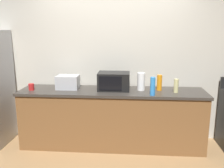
{
  "coord_description": "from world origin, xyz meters",
  "views": [
    {
      "loc": [
        0.28,
        -3.26,
        1.83
      ],
      "look_at": [
        0.0,
        0.4,
        1.0
      ],
      "focal_mm": 39.69,
      "sensor_mm": 36.0,
      "label": 1
    }
  ],
  "objects": [
    {
      "name": "paper_towel_roll",
      "position": [
        0.44,
        0.45,
        1.04
      ],
      "size": [
        0.12,
        0.12,
        0.27
      ],
      "primitive_type": "cylinder",
      "color": "white",
      "rests_on": "counter_run"
    },
    {
      "name": "ground_plane",
      "position": [
        0.0,
        0.0,
        0.0
      ],
      "size": [
        8.0,
        8.0,
        0.0
      ],
      "primitive_type": "plane",
      "color": "#A87F51"
    },
    {
      "name": "bottle_dish_soap",
      "position": [
        0.72,
        0.47,
        1.02
      ],
      "size": [
        0.08,
        0.08,
        0.24
      ],
      "primitive_type": "cylinder",
      "color": "orange",
      "rests_on": "counter_run"
    },
    {
      "name": "toaster_oven",
      "position": [
        -0.7,
        0.46,
        1.01
      ],
      "size": [
        0.34,
        0.26,
        0.21
      ],
      "primitive_type": "cube",
      "color": "#B7BABF",
      "rests_on": "counter_run"
    },
    {
      "name": "counter_run",
      "position": [
        0.0,
        0.4,
        0.45
      ],
      "size": [
        2.84,
        0.64,
        0.9
      ],
      "color": "brown",
      "rests_on": "ground_plane"
    },
    {
      "name": "bottle_vinegar",
      "position": [
        0.95,
        0.34,
        1.0
      ],
      "size": [
        0.07,
        0.07,
        0.21
      ],
      "primitive_type": "cylinder",
      "color": "beige",
      "rests_on": "counter_run"
    },
    {
      "name": "microwave",
      "position": [
        0.02,
        0.45,
        1.04
      ],
      "size": [
        0.48,
        0.35,
        0.27
      ],
      "color": "black",
      "rests_on": "counter_run"
    },
    {
      "name": "back_wall",
      "position": [
        0.0,
        0.81,
        1.35
      ],
      "size": [
        6.4,
        0.1,
        2.7
      ],
      "primitive_type": "cube",
      "color": "beige",
      "rests_on": "ground_plane"
    },
    {
      "name": "bottle_spray_cleaner",
      "position": [
        0.59,
        0.17,
        1.03
      ],
      "size": [
        0.07,
        0.07,
        0.26
      ],
      "primitive_type": "cylinder",
      "color": "#338CE5",
      "rests_on": "counter_run"
    },
    {
      "name": "mug_red",
      "position": [
        -1.24,
        0.32,
        0.95
      ],
      "size": [
        0.08,
        0.08,
        0.1
      ],
      "primitive_type": "cylinder",
      "color": "red",
      "rests_on": "counter_run"
    }
  ]
}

